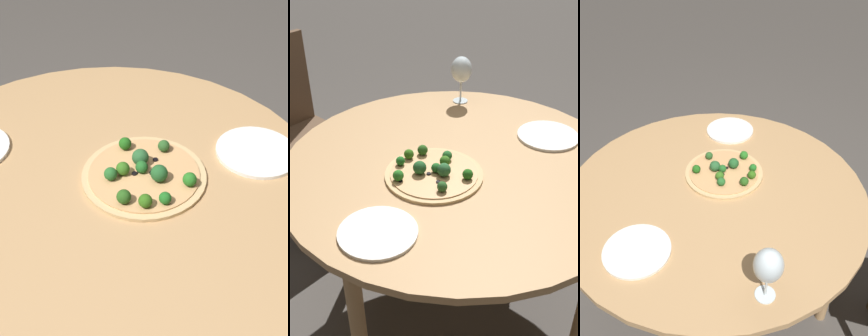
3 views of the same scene
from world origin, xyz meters
The scene contains 4 objects.
ground_plane centered at (0.00, 0.00, 0.00)m, with size 12.00×12.00×0.00m, color #4C4742.
dining_table centered at (0.00, 0.00, 0.66)m, with size 1.19×1.19×0.73m.
pizza centered at (0.06, -0.09, 0.75)m, with size 0.32×0.32×0.06m.
plate_far centered at (0.32, -0.28, 0.74)m, with size 0.22×0.22×0.01m.
Camera 1 is at (-0.68, -0.60, 1.53)m, focal length 50.00 mm.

